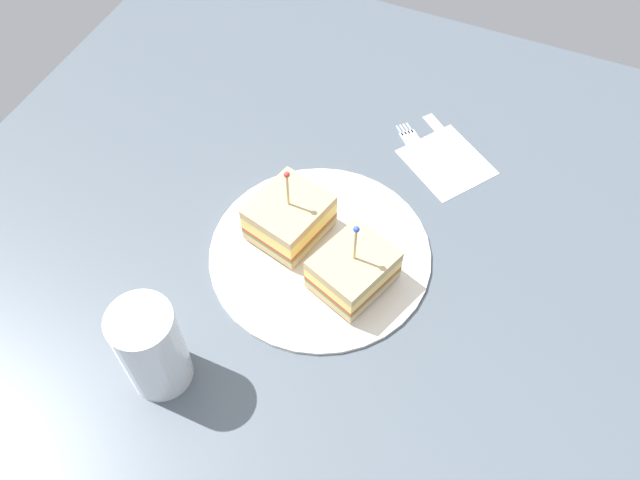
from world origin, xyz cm
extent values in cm
cube|color=#4C5660|center=(0.00, 0.00, -1.00)|extent=(97.53, 97.53, 2.00)
cylinder|color=silver|center=(0.00, 0.00, 0.47)|extent=(26.07, 26.07, 0.94)
cube|color=tan|center=(-2.43, -5.07, 1.56)|extent=(10.31, 9.45, 1.23)
cube|color=#478438|center=(-2.43, -5.07, 2.37)|extent=(10.31, 9.45, 0.40)
cube|color=red|center=(-2.43, -5.07, 2.82)|extent=(10.31, 9.45, 0.50)
cube|color=#F4D666|center=(-2.43, -5.07, 3.75)|extent=(10.31, 9.45, 1.36)
cube|color=tan|center=(-2.43, -5.07, 5.05)|extent=(10.31, 9.45, 1.23)
cylinder|color=tan|center=(-2.43, -5.07, 7.97)|extent=(0.30, 0.30, 5.83)
sphere|color=blue|center=(-2.43, -5.07, 10.88)|extent=(0.70, 0.70, 0.70)
cube|color=tan|center=(1.20, 4.41, 1.53)|extent=(10.12, 9.34, 1.17)
cube|color=#478438|center=(1.20, 4.41, 2.31)|extent=(10.12, 9.34, 0.40)
cube|color=red|center=(1.20, 4.41, 2.76)|extent=(10.12, 9.34, 0.50)
cube|color=#F4D666|center=(1.20, 4.41, 3.91)|extent=(10.12, 9.34, 1.79)
cube|color=tan|center=(1.20, 4.41, 5.39)|extent=(10.12, 9.34, 1.17)
cylinder|color=tan|center=(1.20, 4.41, 8.20)|extent=(0.30, 0.30, 5.61)
sphere|color=red|center=(1.20, 4.41, 11.00)|extent=(0.70, 0.70, 0.70)
cylinder|color=silver|center=(-20.38, 9.06, 4.72)|extent=(5.66, 5.66, 9.43)
cylinder|color=white|center=(-20.38, 9.06, 5.91)|extent=(6.43, 6.43, 11.83)
cube|color=white|center=(19.90, -9.32, 0.07)|extent=(13.46, 13.72, 0.15)
cube|color=silver|center=(18.11, -7.64, 0.18)|extent=(5.14, 5.25, 0.35)
cube|color=silver|center=(21.72, -3.93, 0.18)|extent=(4.09, 4.11, 0.35)
cube|color=silver|center=(23.79, -2.88, 0.18)|extent=(1.52, 1.56, 0.35)
cube|color=silver|center=(23.43, -2.53, 0.18)|extent=(1.52, 1.56, 0.35)
cube|color=silver|center=(23.07, -2.18, 0.18)|extent=(1.52, 1.56, 0.35)
cube|color=silver|center=(22.71, -1.83, 0.18)|extent=(1.52, 1.56, 0.35)
cube|color=silver|center=(21.68, -11.00, 0.18)|extent=(4.62, 5.56, 0.35)
cube|color=silver|center=(24.88, -7.00, 0.18)|extent=(5.54, 6.40, 0.24)
camera|label=1|loc=(-39.94, -17.53, 64.97)|focal=37.25mm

